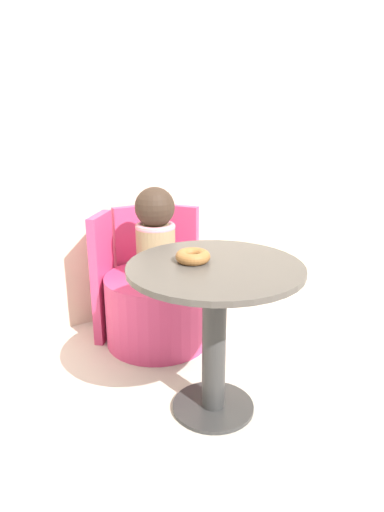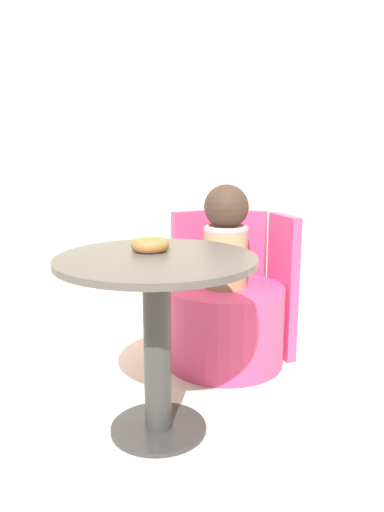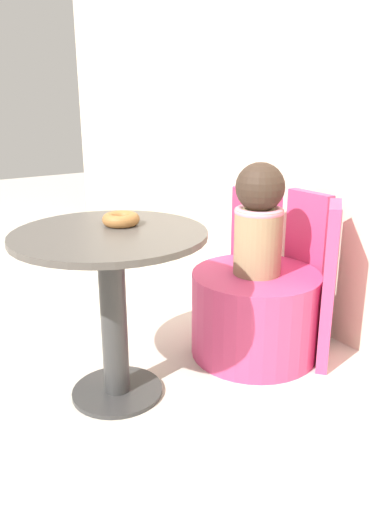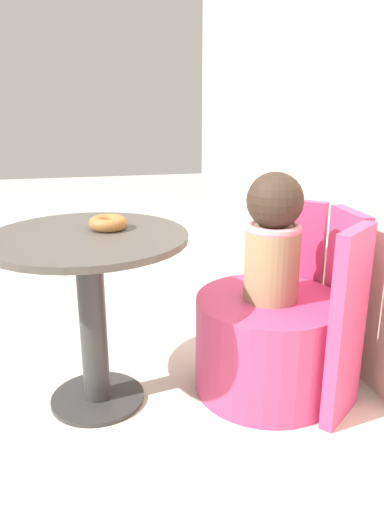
% 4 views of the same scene
% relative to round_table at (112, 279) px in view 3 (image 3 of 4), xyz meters
% --- Properties ---
extents(ground_plane, '(12.00, 12.00, 0.00)m').
position_rel_round_table_xyz_m(ground_plane, '(0.02, 0.02, -0.50)').
color(ground_plane, beige).
extents(back_wall, '(6.00, 0.06, 2.40)m').
position_rel_round_table_xyz_m(back_wall, '(0.02, 1.15, 0.70)').
color(back_wall, beige).
rests_on(back_wall, ground_plane).
extents(round_table, '(0.73, 0.73, 0.69)m').
position_rel_round_table_xyz_m(round_table, '(0.00, 0.00, 0.00)').
color(round_table, '#333333').
rests_on(round_table, ground_plane).
extents(tub_chair, '(0.59, 0.59, 0.40)m').
position_rel_round_table_xyz_m(tub_chair, '(0.05, 0.69, -0.30)').
color(tub_chair, '#D13D70').
rests_on(tub_chair, ground_plane).
extents(booth_backrest, '(0.69, 0.25, 0.74)m').
position_rel_round_table_xyz_m(booth_backrest, '(0.05, 0.94, -0.13)').
color(booth_backrest, '#D13D70').
rests_on(booth_backrest, ground_plane).
extents(child_figure, '(0.22, 0.22, 0.50)m').
position_rel_round_table_xyz_m(child_figure, '(0.05, 0.69, 0.15)').
color(child_figure, '#937A56').
rests_on(child_figure, tub_chair).
extents(donut, '(0.15, 0.15, 0.05)m').
position_rel_round_table_xyz_m(donut, '(-0.06, 0.08, 0.21)').
color(donut, '#9E6633').
rests_on(donut, round_table).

